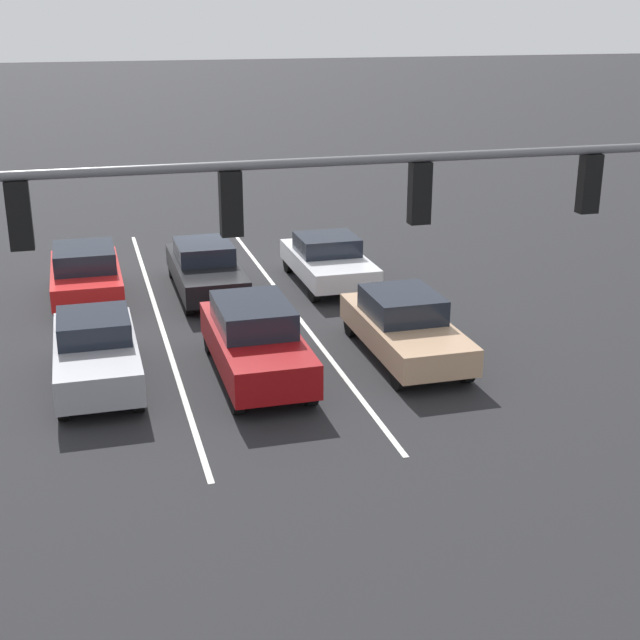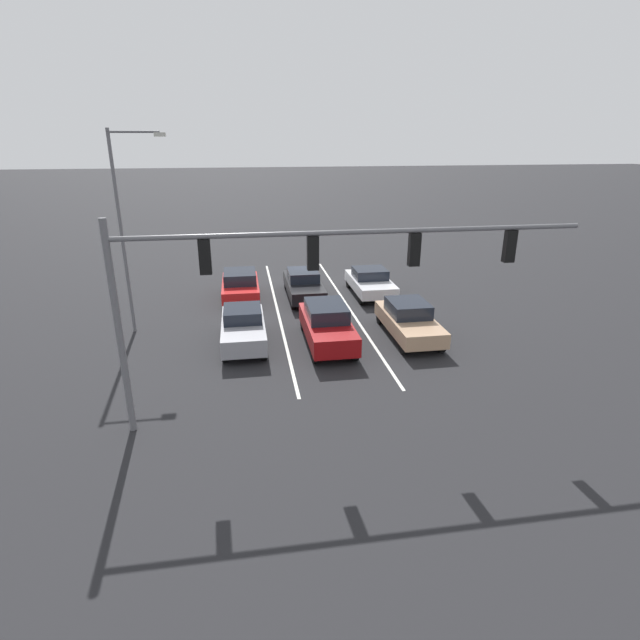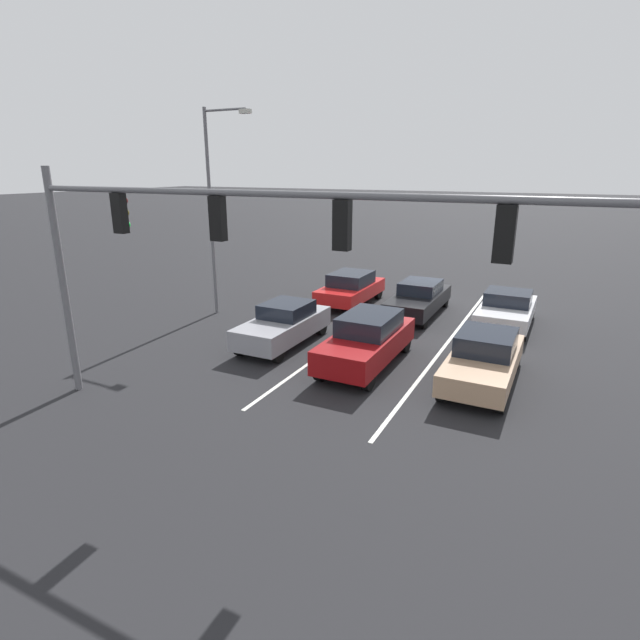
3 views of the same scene
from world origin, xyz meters
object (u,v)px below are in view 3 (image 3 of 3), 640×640
at_px(traffic_signal_gantry, 200,236).
at_px(street_lamp_right_shoulder, 215,200).
at_px(car_tan_leftlane_front, 484,358).
at_px(car_gray_rightlane_front, 284,324).
at_px(car_silver_leftlane_second, 507,309).
at_px(car_black_midlane_second, 419,298).
at_px(car_maroon_midlane_front, 367,340).
at_px(car_red_rightlane_second, 351,288).

bearing_deg(traffic_signal_gantry, street_lamp_right_shoulder, -53.71).
bearing_deg(traffic_signal_gantry, car_tan_leftlane_front, -133.91).
xyz_separation_m(car_gray_rightlane_front, car_silver_leftlane_second, (-6.91, -5.87, -0.02)).
bearing_deg(car_black_midlane_second, car_tan_leftlane_front, 121.05).
relative_size(car_maroon_midlane_front, car_silver_leftlane_second, 1.10).
bearing_deg(street_lamp_right_shoulder, traffic_signal_gantry, 126.29).
relative_size(car_maroon_midlane_front, traffic_signal_gantry, 0.35).
xyz_separation_m(car_tan_leftlane_front, car_silver_leftlane_second, (0.11, -6.13, -0.03)).
bearing_deg(car_silver_leftlane_second, street_lamp_right_shoulder, 17.79).
height_order(car_gray_rightlane_front, car_black_midlane_second, car_gray_rightlane_front).
relative_size(car_silver_leftlane_second, street_lamp_right_shoulder, 0.51).
distance_m(car_gray_rightlane_front, car_red_rightlane_second, 6.22).
bearing_deg(car_red_rightlane_second, car_black_midlane_second, 175.38).
xyz_separation_m(car_black_midlane_second, traffic_signal_gantry, (1.77, 11.95, 3.97)).
xyz_separation_m(car_silver_leftlane_second, street_lamp_right_shoulder, (11.43, 3.67, 4.16)).
distance_m(car_silver_leftlane_second, car_red_rightlane_second, 6.97).
bearing_deg(car_silver_leftlane_second, traffic_signal_gantry, 65.50).
relative_size(car_silver_leftlane_second, car_red_rightlane_second, 1.00).
bearing_deg(traffic_signal_gantry, car_red_rightlane_second, -82.74).
bearing_deg(car_red_rightlane_second, street_lamp_right_shoulder, 42.04).
xyz_separation_m(car_tan_leftlane_front, car_black_midlane_second, (3.74, -6.22, -0.03)).
xyz_separation_m(car_maroon_midlane_front, car_tan_leftlane_front, (-3.60, -0.24, -0.09)).
bearing_deg(car_gray_rightlane_front, traffic_signal_gantry, 104.04).
height_order(car_red_rightlane_second, traffic_signal_gantry, traffic_signal_gantry).
height_order(car_maroon_midlane_front, car_black_midlane_second, car_maroon_midlane_front).
bearing_deg(car_tan_leftlane_front, car_red_rightlane_second, -42.52).
xyz_separation_m(car_gray_rightlane_front, car_red_rightlane_second, (0.06, -6.22, 0.02)).
distance_m(car_gray_rightlane_front, car_black_midlane_second, 6.80).
bearing_deg(car_tan_leftlane_front, car_maroon_midlane_front, 3.75).
relative_size(car_maroon_midlane_front, car_tan_leftlane_front, 1.02).
xyz_separation_m(car_tan_leftlane_front, street_lamp_right_shoulder, (11.54, -2.46, 4.12)).
bearing_deg(car_red_rightlane_second, car_gray_rightlane_front, 90.52).
bearing_deg(car_silver_leftlane_second, car_tan_leftlane_front, 91.03).
distance_m(car_silver_leftlane_second, street_lamp_right_shoulder, 12.70).
height_order(car_maroon_midlane_front, car_red_rightlane_second, car_maroon_midlane_front).
height_order(car_tan_leftlane_front, car_red_rightlane_second, car_tan_leftlane_front).
bearing_deg(car_gray_rightlane_front, car_red_rightlane_second, -89.48).
relative_size(car_maroon_midlane_front, car_red_rightlane_second, 1.10).
relative_size(car_gray_rightlane_front, traffic_signal_gantry, 0.32).
relative_size(car_tan_leftlane_front, traffic_signal_gantry, 0.34).
relative_size(car_red_rightlane_second, traffic_signal_gantry, 0.32).
xyz_separation_m(car_red_rightlane_second, car_black_midlane_second, (-3.33, 0.27, -0.05)).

